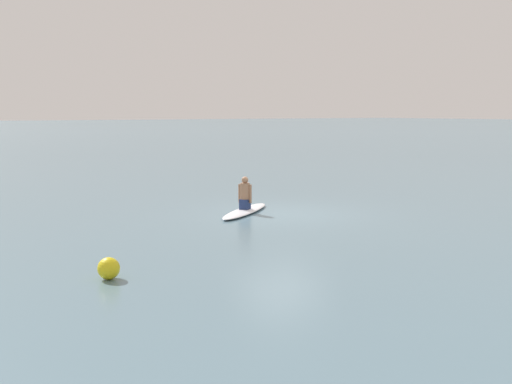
{
  "coord_description": "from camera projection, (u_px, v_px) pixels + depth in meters",
  "views": [
    {
      "loc": [
        -10.13,
        -14.31,
        2.96
      ],
      "look_at": [
        -0.49,
        0.61,
        0.61
      ],
      "focal_mm": 42.87,
      "sensor_mm": 36.0,
      "label": 1
    }
  ],
  "objects": [
    {
      "name": "buoy_marker",
      "position": [
        109.0,
        268.0,
        10.81
      ],
      "size": [
        0.4,
        0.4,
        0.4
      ],
      "primitive_type": "sphere",
      "color": "yellow",
      "rests_on": "ground"
    },
    {
      "name": "surfboard",
      "position": [
        245.0,
        211.0,
        17.91
      ],
      "size": [
        2.84,
        2.37,
        0.12
      ],
      "primitive_type": "ellipsoid",
      "rotation": [
        0.0,
        0.0,
        -2.49
      ],
      "color": "white",
      "rests_on": "ground"
    },
    {
      "name": "ground_plane",
      "position": [
        281.0,
        214.0,
        17.75
      ],
      "size": [
        400.0,
        400.0,
        0.0
      ],
      "primitive_type": "plane",
      "color": "slate"
    },
    {
      "name": "person_paddler",
      "position": [
        245.0,
        194.0,
        17.84
      ],
      "size": [
        0.41,
        0.4,
        0.96
      ],
      "rotation": [
        0.0,
        0.0,
        -2.49
      ],
      "color": "navy",
      "rests_on": "surfboard"
    }
  ]
}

